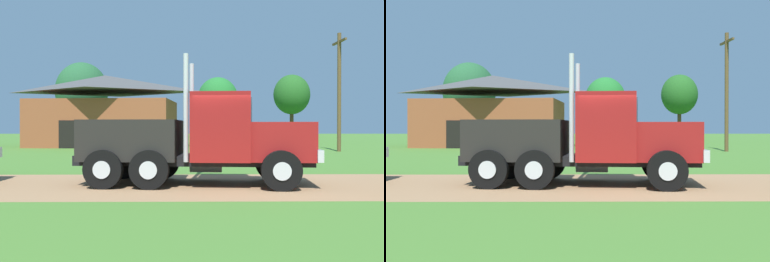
{
  "view_description": "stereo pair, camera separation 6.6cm",
  "coord_description": "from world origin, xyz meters",
  "views": [
    {
      "loc": [
        -1.41,
        -12.49,
        1.66
      ],
      "look_at": [
        -1.22,
        0.79,
        1.54
      ],
      "focal_mm": 40.91,
      "sensor_mm": 36.0,
      "label": 1
    },
    {
      "loc": [
        -1.34,
        -12.49,
        1.66
      ],
      "look_at": [
        -1.22,
        0.79,
        1.54
      ],
      "focal_mm": 40.91,
      "sensor_mm": 36.0,
      "label": 2
    }
  ],
  "objects": [
    {
      "name": "utility_pole_near",
      "position": [
        9.11,
        17.31,
        4.31
      ],
      "size": [
        0.26,
        2.2,
        8.12
      ],
      "color": "brown",
      "rests_on": "ground_plane"
    },
    {
      "name": "tree_right",
      "position": [
        10.87,
        37.99,
        5.43
      ],
      "size": [
        4.18,
        4.18,
        7.76
      ],
      "color": "#513823",
      "rests_on": "ground_plane"
    },
    {
      "name": "tree_mid",
      "position": [
        1.79,
        31.2,
        4.38
      ],
      "size": [
        4.11,
        4.11,
        6.66
      ],
      "color": "#513823",
      "rests_on": "ground_plane"
    },
    {
      "name": "shed_building",
      "position": [
        -8.39,
        25.33,
        2.97
      ],
      "size": [
        12.92,
        8.83,
        6.14
      ],
      "color": "#984D2E",
      "rests_on": "ground_plane"
    },
    {
      "name": "truck_foreground_white",
      "position": [
        -1.1,
        0.21,
        1.26
      ],
      "size": [
        6.98,
        3.23,
        3.65
      ],
      "color": "black",
      "rests_on": "ground_plane"
    },
    {
      "name": "dirt_track",
      "position": [
        0.0,
        0.0,
        0.0
      ],
      "size": [
        120.0,
        5.59,
        0.01
      ],
      "primitive_type": "cube",
      "color": "#A17851",
      "rests_on": "ground_plane"
    },
    {
      "name": "tree_left",
      "position": [
        -12.2,
        33.0,
        5.39
      ],
      "size": [
        5.41,
        5.41,
        8.38
      ],
      "color": "#513823",
      "rests_on": "ground_plane"
    },
    {
      "name": "ground_plane",
      "position": [
        0.0,
        0.0,
        0.0
      ],
      "size": [
        200.0,
        200.0,
        0.0
      ],
      "primitive_type": "plane",
      "color": "#48792D"
    }
  ]
}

